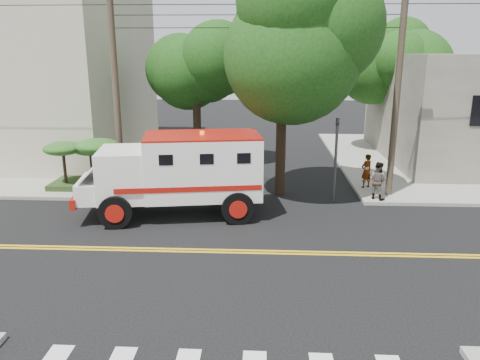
{
  "coord_description": "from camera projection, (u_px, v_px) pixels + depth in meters",
  "views": [
    {
      "loc": [
        0.72,
        -13.95,
        6.24
      ],
      "look_at": [
        -0.13,
        2.95,
        1.6
      ],
      "focal_mm": 35.0,
      "sensor_mm": 36.0,
      "label": 1
    }
  ],
  "objects": [
    {
      "name": "tree_left",
      "position": [
        201.0,
        62.0,
        25.09
      ],
      "size": [
        4.48,
        4.2,
        7.7
      ],
      "color": "black",
      "rests_on": "ground"
    },
    {
      "name": "pedestrian_a",
      "position": [
        366.0,
        171.0,
        21.56
      ],
      "size": [
        0.69,
        0.62,
        1.59
      ],
      "primitive_type": "imported",
      "rotation": [
        0.0,
        0.0,
        3.68
      ],
      "color": "gray",
      "rests_on": "sidewalk_ne"
    },
    {
      "name": "utility_pole_right",
      "position": [
        397.0,
        95.0,
        19.6
      ],
      "size": [
        0.28,
        0.28,
        9.0
      ],
      "primitive_type": "cylinder",
      "color": "#382D23",
      "rests_on": "ground"
    },
    {
      "name": "utility_pole_left",
      "position": [
        116.0,
        94.0,
        19.98
      ],
      "size": [
        0.28,
        0.28,
        9.0
      ],
      "primitive_type": "cylinder",
      "color": "#382D23",
      "rests_on": "ground"
    },
    {
      "name": "palm_planter",
      "position": [
        85.0,
        156.0,
        21.43
      ],
      "size": [
        3.52,
        2.63,
        2.36
      ],
      "color": "#1E3314",
      "rests_on": "sidewalk_nw"
    },
    {
      "name": "building_left",
      "position": [
        3.0,
        70.0,
        28.96
      ],
      "size": [
        16.0,
        14.0,
        10.0
      ],
      "primitive_type": "cube",
      "color": "#B9B098",
      "rests_on": "sidewalk_nw"
    },
    {
      "name": "armored_truck",
      "position": [
        179.0,
        170.0,
        18.11
      ],
      "size": [
        7.35,
        3.72,
        3.2
      ],
      "rotation": [
        0.0,
        0.0,
        0.16
      ],
      "color": "white",
      "rests_on": "ground"
    },
    {
      "name": "tree_main",
      "position": [
        295.0,
        28.0,
        19.1
      ],
      "size": [
        6.08,
        5.7,
        9.85
      ],
      "color": "black",
      "rests_on": "ground"
    },
    {
      "name": "accessibility_sign",
      "position": [
        109.0,
        164.0,
        21.01
      ],
      "size": [
        0.45,
        0.1,
        2.02
      ],
      "color": "#3F3F42",
      "rests_on": "ground"
    },
    {
      "name": "pedestrian_b",
      "position": [
        378.0,
        180.0,
        19.89
      ],
      "size": [
        1.0,
        0.98,
        1.62
      ],
      "primitive_type": "imported",
      "rotation": [
        0.0,
        0.0,
        2.41
      ],
      "color": "gray",
      "rests_on": "sidewalk_ne"
    },
    {
      "name": "sidewalk_nw",
      "position": [
        32.0,
        156.0,
        28.76
      ],
      "size": [
        17.0,
        17.0,
        0.15
      ],
      "primitive_type": "cube",
      "color": "gray",
      "rests_on": "ground"
    },
    {
      "name": "ground",
      "position": [
        240.0,
        252.0,
        15.12
      ],
      "size": [
        100.0,
        100.0,
        0.0
      ],
      "primitive_type": "plane",
      "color": "black",
      "rests_on": "ground"
    },
    {
      "name": "traffic_signal",
      "position": [
        336.0,
        150.0,
        19.74
      ],
      "size": [
        0.15,
        0.18,
        3.6
      ],
      "color": "#3F3F42",
      "rests_on": "ground"
    },
    {
      "name": "tree_right",
      "position": [
        399.0,
        55.0,
        28.27
      ],
      "size": [
        4.8,
        4.5,
        8.2
      ],
      "color": "black",
      "rests_on": "ground"
    }
  ]
}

